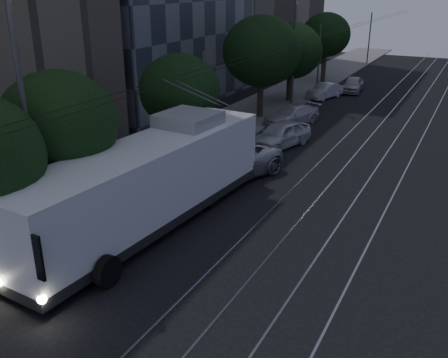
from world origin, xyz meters
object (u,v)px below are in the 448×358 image
Objects in this scene: car_white_c at (325,91)px; streetlamp_far at (300,36)px; pickup_silver at (223,163)px; car_white_a at (280,135)px; streetlamp_near at (29,82)px; trolleybus at (150,183)px; car_white_d at (353,85)px; car_white_b at (292,115)px.

streetlamp_far reaches higher than car_white_c.
pickup_silver reaches higher than car_white_a.
streetlamp_far is (-0.09, 26.24, -0.80)m from streetlamp_near.
streetlamp_far is (-1.10, -3.99, 4.84)m from car_white_c.
car_white_d is (0.72, 30.33, -1.17)m from trolleybus.
streetlamp_near is (-1.43, -20.98, 5.62)m from car_white_b.
car_white_d is at bearing 106.20° from car_white_a.
streetlamp_far reaches higher than car_white_a.
streetlamp_near reaches higher than car_white_a.
car_white_d is 0.44× the size of streetlamp_far.
car_white_b is (-0.35, 17.33, -1.18)m from trolleybus.
pickup_silver is 1.41× the size of car_white_b.
streetlamp_near is at bearing -83.56° from car_white_a.
trolleybus is 3.39× the size of car_white_d.
car_white_a is at bearing -55.34° from car_white_b.
car_white_a is (0.54, 6.29, -0.12)m from pickup_silver.
pickup_silver is 0.61× the size of streetlamp_near.
car_white_b is at bearing 118.55° from car_white_a.
streetlamp_near is at bearing -71.94° from car_white_b.
streetlamp_near is at bearing -75.11° from car_white_c.
car_white_c is at bearing 114.55° from car_white_b.
car_white_c is at bearing 95.60° from trolleybus.
trolleybus reaches higher than car_white_c.
pickup_silver is 6.31m from car_white_a.
streetlamp_near is at bearing -99.37° from car_white_d.
pickup_silver is 24.53m from car_white_d.
car_white_c is at bearing 112.14° from car_white_a.
car_white_b is 0.50× the size of streetlamp_far.
car_white_d is (1.49, 3.75, 0.04)m from car_white_c.
trolleybus is at bearing -96.53° from car_white_d.
car_white_d is at bearing 85.17° from car_white_c.
car_white_c is (-0.77, 26.58, -1.21)m from trolleybus.
streetlamp_near is 1.16× the size of streetlamp_far.
car_white_d is at bearing 85.80° from streetlamp_near.
trolleybus is 1.28× the size of streetlamp_near.
streetlamp_near reaches higher than car_white_b.
pickup_silver is 11.54m from car_white_b.
car_white_b is at bearing -70.61° from car_white_c.
car_white_d is at bearing 92.59° from trolleybus.
trolleybus reaches higher than pickup_silver.
car_white_c is (-0.42, 9.25, -0.02)m from car_white_b.
car_white_b is at bearing -73.87° from streetlamp_far.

